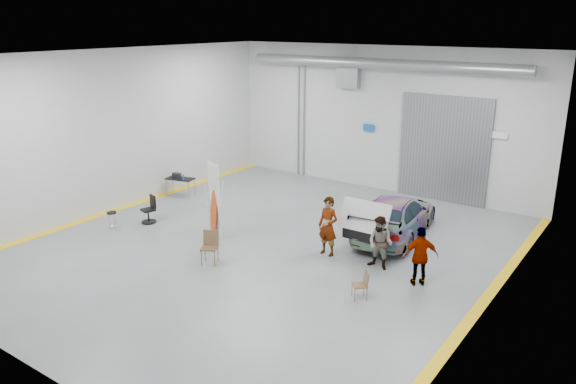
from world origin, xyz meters
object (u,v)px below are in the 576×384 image
Objects in this scene: person_b at (380,243)px; office_chair at (150,211)px; sedan_car at (395,216)px; person_c at (421,256)px; shop_stool at (112,221)px; work_table at (179,178)px; folding_chair_far at (360,290)px; folding_chair_near at (210,254)px; person_a at (328,226)px; surfboard_display at (216,206)px.

person_b is 8.58m from office_chair.
sedan_car is at bearing 108.68° from person_b.
person_c is 9.90m from office_chair.
work_table is (-1.08, 4.26, 0.39)m from shop_stool.
person_c is 2.01m from folding_chair_far.
work_table is (-10.00, 1.75, -0.07)m from person_b.
office_chair is at bearing 18.67° from sedan_car.
work_table is at bearing 134.22° from office_chair.
work_table is (-11.36, 2.09, -0.12)m from person_c.
office_chair is at bearing -169.41° from person_b.
work_table is 3.34m from office_chair.
folding_chair_near is at bearing -1.17° from shop_stool.
shop_stool is at bearing -24.40° from person_c.
person_a is 3.15m from person_c.
sedan_car is 9.65m from shop_stool.
shop_stool is (-9.34, -0.49, 0.09)m from folding_chair_far.
person_a is 8.41m from work_table.
office_chair is (-7.71, -3.87, -0.25)m from sedan_car.
person_c is at bearing -1.30° from person_a.
person_b is 9.27m from shop_stool.
sedan_car is 6.34m from folding_chair_near.
sedan_car is 4.81× the size of folding_chair_near.
work_table is (-4.44, 2.67, -0.36)m from surfboard_display.
surfboard_display is at bearing -30.99° from work_table.
surfboard_display reaches higher than sedan_car.
person_c is 6.95m from surfboard_display.
person_c is at bearing 108.58° from folding_chair_far.
folding_chair_near is at bearing -125.08° from folding_chair_far.
folding_chair_near is (1.27, -1.69, -0.78)m from surfboard_display.
folding_chair_near is (-2.51, -2.60, -0.62)m from person_a.
person_b is at bearing 98.24° from sedan_car.
office_chair is at bearing 133.94° from folding_chair_near.
person_a is at bearing 18.29° from folding_chair_near.
surfboard_display is 2.25m from folding_chair_near.
shop_stool is (-8.14, -5.17, -0.35)m from sedan_car.
person_b reaches higher than sedan_car.
folding_chair_far is at bearing 3.03° from shop_stool.
folding_chair_near is 0.78× the size of work_table.
person_b is (0.77, -2.66, 0.11)m from sedan_car.
folding_chair_near is at bearing -1.11° from office_chair.
person_a is 1.48× the size of work_table.
person_b is 10.15m from work_table.
sedan_car is at bearing 43.86° from office_chair.
person_b is at bearing 25.35° from office_chair.
person_a is 3.89m from surfboard_display.
surfboard_display is at bearing -142.62° from folding_chair_far.
shop_stool is at bearing -91.04° from office_chair.
person_a is 1.90× the size of folding_chair_near.
surfboard_display is at bearing -168.16° from person_b.
person_b is 5.04m from folding_chair_near.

